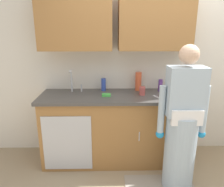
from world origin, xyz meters
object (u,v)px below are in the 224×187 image
at_px(sink, 73,96).
at_px(bottle_soap, 160,85).
at_px(sponge, 106,95).
at_px(cup_by_sink, 142,91).
at_px(bottle_cleaner_spray, 104,85).
at_px(knife_on_counter, 159,98).
at_px(bottle_water_tall, 176,85).
at_px(bottle_water_short, 138,81).
at_px(person_at_sink, 182,131).

bearing_deg(sink, bottle_soap, 7.29).
relative_size(bottle_soap, sponge, 1.49).
relative_size(sink, cup_by_sink, 4.64).
xyz_separation_m(bottle_cleaner_spray, knife_on_counter, (0.69, -0.36, -0.08)).
relative_size(cup_by_sink, knife_on_counter, 0.45).
bearing_deg(bottle_water_tall, sink, -174.47).
height_order(bottle_cleaner_spray, knife_on_counter, bottle_cleaner_spray).
bearing_deg(knife_on_counter, bottle_cleaner_spray, -139.92).
xyz_separation_m(bottle_soap, sponge, (-0.74, -0.22, -0.07)).
distance_m(sink, bottle_cleaner_spray, 0.45).
bearing_deg(bottle_cleaner_spray, sponge, -81.37).
bearing_deg(bottle_water_tall, bottle_cleaner_spray, 176.48).
bearing_deg(bottle_water_short, bottle_water_tall, -7.68).
relative_size(bottle_water_tall, bottle_cleaner_spray, 1.10).
bearing_deg(sponge, bottle_water_short, 31.71).
bearing_deg(person_at_sink, bottle_cleaner_spray, 137.98).
xyz_separation_m(bottle_water_tall, sponge, (-0.95, -0.20, -0.08)).
relative_size(person_at_sink, bottle_cleaner_spray, 9.43).
distance_m(bottle_water_tall, cup_by_sink, 0.52).
xyz_separation_m(person_at_sink, knife_on_counter, (-0.17, 0.41, 0.25)).
distance_m(bottle_soap, bottle_water_tall, 0.22).
height_order(bottle_water_short, cup_by_sink, bottle_water_short).
bearing_deg(bottle_water_short, bottle_soap, -10.29).
bearing_deg(knife_on_counter, bottle_water_tall, 112.75).
bearing_deg(sponge, sink, 170.81).
xyz_separation_m(sink, person_at_sink, (1.25, -0.58, -0.23)).
bearing_deg(bottle_water_short, cup_by_sink, -84.35).
distance_m(sink, bottle_soap, 1.18).
bearing_deg(bottle_water_short, person_at_sink, -64.19).
bearing_deg(bottle_cleaner_spray, cup_by_sink, -23.62).
bearing_deg(bottle_soap, knife_on_counter, -104.98).
distance_m(sink, knife_on_counter, 1.10).
bearing_deg(knife_on_counter, bottle_soap, 142.72).
height_order(bottle_cleaner_spray, cup_by_sink, bottle_cleaner_spray).
bearing_deg(sponge, cup_by_sink, 5.45).
height_order(bottle_water_short, sponge, bottle_water_short).
xyz_separation_m(bottle_water_tall, bottle_cleaner_spray, (-0.99, 0.06, -0.01)).
height_order(bottle_soap, knife_on_counter, bottle_soap).
height_order(sink, bottle_water_tall, sink).
bearing_deg(bottle_soap, sponge, -163.45).
bearing_deg(sink, sponge, -9.19).
xyz_separation_m(person_at_sink, bottle_cleaner_spray, (-0.86, 0.78, 0.33)).
distance_m(sink, cup_by_sink, 0.90).
xyz_separation_m(cup_by_sink, sponge, (-0.46, -0.04, -0.04)).
relative_size(knife_on_counter, sponge, 2.18).
xyz_separation_m(bottle_soap, bottle_cleaner_spray, (-0.78, 0.05, 0.00)).
relative_size(bottle_cleaner_spray, knife_on_counter, 0.72).
bearing_deg(cup_by_sink, knife_on_counter, -36.97).
bearing_deg(bottle_cleaner_spray, person_at_sink, -42.02).
bearing_deg(knife_on_counter, sponge, -120.80).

